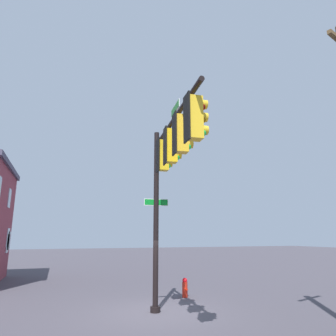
{
  "coord_description": "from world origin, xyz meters",
  "views": [
    {
      "loc": [
        11.08,
        -3.5,
        2.65
      ],
      "look_at": [
        0.18,
        0.42,
        5.28
      ],
      "focal_mm": 32.18,
      "sensor_mm": 36.0,
      "label": 1
    }
  ],
  "objects": [
    {
      "name": "signal_pole_assembly",
      "position": [
        2.21,
        -0.22,
        4.98
      ],
      "size": [
        5.56,
        1.25,
        6.76
      ],
      "color": "black",
      "rests_on": "ground_plane"
    },
    {
      "name": "ground_plane",
      "position": [
        0.0,
        0.0,
        0.0
      ],
      "size": [
        120.0,
        120.0,
        0.0
      ],
      "primitive_type": "plane",
      "color": "#444048"
    },
    {
      "name": "fire_hydrant",
      "position": [
        -2.11,
        2.05,
        0.41
      ],
      "size": [
        0.33,
        0.24,
        0.83
      ],
      "color": "red",
      "rests_on": "ground_plane"
    }
  ]
}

